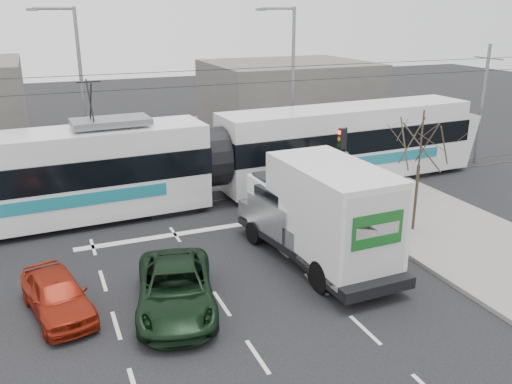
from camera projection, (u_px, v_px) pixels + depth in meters
name	position (u px, v px, depth m)	size (l,w,h in m)	color
ground	(271.00, 293.00, 17.83)	(120.00, 120.00, 0.00)	black
sidewalk_right	(482.00, 248.00, 21.03)	(6.00, 60.00, 0.15)	gray
rails	(189.00, 199.00, 26.59)	(60.00, 1.60, 0.03)	#33302D
building_right	(288.00, 95.00, 42.36)	(12.00, 10.00, 5.00)	#64605A
bare_tree	(421.00, 144.00, 21.52)	(2.40, 2.40, 5.00)	#47382B
traffic_signal	(343.00, 149.00, 24.96)	(0.44, 0.44, 3.60)	black
street_lamp_near	(290.00, 78.00, 31.07)	(2.38, 0.25, 9.00)	slate
street_lamp_far	(78.00, 84.00, 28.70)	(2.38, 0.25, 9.00)	slate
catenary	(185.00, 122.00, 25.34)	(60.00, 0.20, 7.00)	black
tram	(211.00, 158.00, 25.76)	(29.60, 4.40, 6.02)	white
silver_pickup	(301.00, 224.00, 20.40)	(3.22, 6.89, 2.41)	black
box_truck	(322.00, 213.00, 19.55)	(2.89, 7.77, 3.84)	black
navy_pickup	(322.00, 192.00, 24.15)	(3.05, 5.66, 2.26)	black
green_car	(176.00, 289.00, 16.70)	(2.33, 5.04, 1.40)	black
red_car	(57.00, 295.00, 16.44)	(1.57, 3.91, 1.33)	maroon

